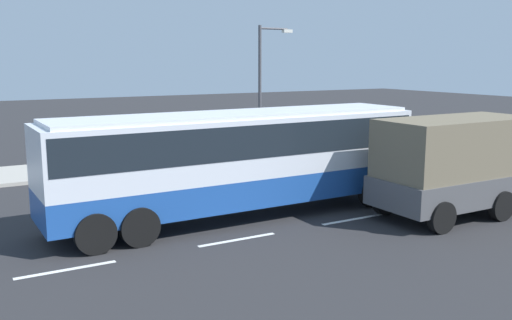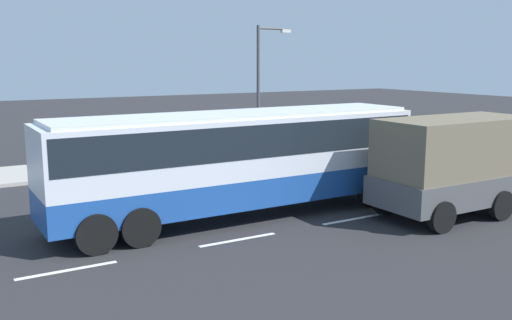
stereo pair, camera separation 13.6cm
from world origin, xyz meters
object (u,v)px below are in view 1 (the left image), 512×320
object	(u,v)px
coach_bus	(239,153)
pedestrian_at_crossing	(276,132)
cargo_truck	(473,162)
street_lamp	(264,81)
pedestrian_near_curb	(71,153)

from	to	relation	value
coach_bus	pedestrian_at_crossing	bearing A→B (deg)	52.77
cargo_truck	street_lamp	world-z (taller)	street_lamp
cargo_truck	pedestrian_near_curb	world-z (taller)	cargo_truck
pedestrian_at_crossing	street_lamp	xyz separation A→B (m)	(-2.05, -2.07, 2.89)
cargo_truck	street_lamp	distance (m)	12.35
cargo_truck	pedestrian_near_curb	xyz separation A→B (m)	(-10.30, 12.49, -0.66)
pedestrian_near_curb	cargo_truck	bearing A→B (deg)	168.47
pedestrian_at_crossing	street_lamp	distance (m)	4.11
coach_bus	cargo_truck	world-z (taller)	coach_bus
coach_bus	street_lamp	world-z (taller)	street_lamp
pedestrian_near_curb	pedestrian_at_crossing	world-z (taller)	pedestrian_at_crossing
coach_bus	pedestrian_near_curb	xyz separation A→B (m)	(-3.34, 9.21, -1.06)
coach_bus	cargo_truck	distance (m)	7.70
pedestrian_at_crossing	street_lamp	bearing A→B (deg)	-65.21
coach_bus	street_lamp	bearing A→B (deg)	54.92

